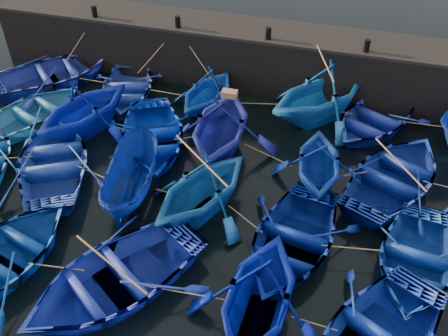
# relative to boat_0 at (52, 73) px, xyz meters

# --- Properties ---
(ground) EXTENTS (120.00, 120.00, 0.00)m
(ground) POSITION_rel_boat_0_xyz_m (9.49, -7.57, -0.58)
(ground) COLOR black
(ground) RESTS_ON ground
(quay_wall) EXTENTS (26.00, 2.50, 2.50)m
(quay_wall) POSITION_rel_boat_0_xyz_m (9.49, 2.93, 0.67)
(quay_wall) COLOR black
(quay_wall) RESTS_ON ground
(quay_top) EXTENTS (26.00, 2.50, 0.12)m
(quay_top) POSITION_rel_boat_0_xyz_m (9.49, 2.93, 1.98)
(quay_top) COLOR black
(quay_top) RESTS_ON quay_wall
(bollard_0) EXTENTS (0.24, 0.24, 0.50)m
(bollard_0) POSITION_rel_boat_0_xyz_m (1.49, 2.03, 2.29)
(bollard_0) COLOR black
(bollard_0) RESTS_ON quay_top
(bollard_1) EXTENTS (0.24, 0.24, 0.50)m
(bollard_1) POSITION_rel_boat_0_xyz_m (5.49, 2.03, 2.29)
(bollard_1) COLOR black
(bollard_1) RESTS_ON quay_top
(bollard_2) EXTENTS (0.24, 0.24, 0.50)m
(bollard_2) POSITION_rel_boat_0_xyz_m (9.49, 2.03, 2.29)
(bollard_2) COLOR black
(bollard_2) RESTS_ON quay_top
(bollard_3) EXTENTS (0.24, 0.24, 0.50)m
(bollard_3) POSITION_rel_boat_0_xyz_m (13.49, 2.03, 2.29)
(bollard_3) COLOR black
(bollard_3) RESTS_ON quay_top
(boat_0) EXTENTS (6.75, 6.89, 1.17)m
(boat_0) POSITION_rel_boat_0_xyz_m (0.00, 0.00, 0.00)
(boat_0) COLOR navy
(boat_0) RESTS_ON ground
(boat_1) EXTENTS (4.65, 5.48, 0.97)m
(boat_1) POSITION_rel_boat_0_xyz_m (3.71, -0.01, -0.10)
(boat_1) COLOR #243B93
(boat_1) RESTS_ON ground
(boat_2) EXTENTS (3.88, 4.27, 1.93)m
(boat_2) POSITION_rel_boat_0_xyz_m (7.47, -0.03, 0.38)
(boat_2) COLOR #0B40A1
(boat_2) RESTS_ON ground
(boat_3) EXTENTS (6.41, 6.49, 2.59)m
(boat_3) POSITION_rel_boat_0_xyz_m (12.06, 0.62, 0.71)
(boat_3) COLOR #1158A3
(boat_3) RESTS_ON ground
(boat_4) EXTENTS (5.21, 5.83, 1.00)m
(boat_4) POSITION_rel_boat_0_xyz_m (14.32, 0.59, -0.09)
(boat_4) COLOR navy
(boat_4) RESTS_ON ground
(boat_6) EXTENTS (4.81, 5.57, 0.97)m
(boat_6) POSITION_rel_boat_0_xyz_m (0.91, -2.95, -0.10)
(boat_6) COLOR #2C72B5
(boat_6) RESTS_ON ground
(boat_7) EXTENTS (5.09, 5.44, 2.31)m
(boat_7) POSITION_rel_boat_0_xyz_m (3.35, -2.93, 0.57)
(boat_7) COLOR #071AA1
(boat_7) RESTS_ON ground
(boat_8) EXTENTS (5.49, 6.15, 1.05)m
(boat_8) POSITION_rel_boat_0_xyz_m (6.24, -3.12, -0.06)
(boat_8) COLOR #032DD3
(boat_8) RESTS_ON ground
(boat_9) EXTENTS (4.43, 5.04, 2.51)m
(boat_9) POSITION_rel_boat_0_xyz_m (8.87, -2.64, 0.67)
(boat_9) COLOR navy
(boat_9) RESTS_ON ground
(boat_10) EXTENTS (3.69, 4.13, 1.95)m
(boat_10) POSITION_rel_boat_0_xyz_m (12.62, -3.42, 0.39)
(boat_10) COLOR #0C329D
(boat_10) RESTS_ON ground
(boat_11) EXTENTS (5.60, 6.35, 1.09)m
(boat_11) POSITION_rel_boat_0_xyz_m (15.24, -2.92, -0.04)
(boat_11) COLOR navy
(boat_11) RESTS_ON ground
(boat_14) EXTENTS (5.84, 6.42, 1.09)m
(boat_14) POSITION_rel_boat_0_xyz_m (3.50, -5.56, -0.04)
(boat_14) COLOR #1F3EA5
(boat_14) RESTS_ON ground
(boat_15) EXTENTS (2.24, 4.30, 1.58)m
(boat_15) POSITION_rel_boat_0_xyz_m (6.67, -5.91, 0.21)
(boat_15) COLOR navy
(boat_15) RESTS_ON ground
(boat_16) EXTENTS (4.98, 5.28, 2.21)m
(boat_16) POSITION_rel_boat_0_xyz_m (9.23, -5.98, 0.52)
(boat_16) COLOR #0E4F91
(boat_16) RESTS_ON ground
(boat_17) EXTENTS (4.23, 5.41, 1.02)m
(boat_17) POSITION_rel_boat_0_xyz_m (12.33, -6.81, -0.07)
(boat_17) COLOR navy
(boat_17) RESTS_ON ground
(boat_18) EXTENTS (3.83, 4.95, 0.95)m
(boat_18) POSITION_rel_boat_0_xyz_m (15.91, -6.50, -0.11)
(boat_18) COLOR navy
(boat_18) RESTS_ON ground
(boat_21) EXTENTS (4.75, 5.76, 1.04)m
(boat_21) POSITION_rel_boat_0_xyz_m (4.41, -9.89, -0.07)
(boat_21) COLOR navy
(boat_21) RESTS_ON ground
(boat_22) EXTENTS (6.31, 6.78, 1.15)m
(boat_22) POSITION_rel_boat_0_xyz_m (7.86, -9.67, -0.01)
(boat_22) COLOR #172AAF
(boat_22) RESTS_ON ground
(boat_23) EXTENTS (3.86, 4.43, 2.27)m
(boat_23) POSITION_rel_boat_0_xyz_m (11.93, -9.47, 0.55)
(boat_23) COLOR #011498
(boat_23) RESTS_ON ground
(wooden_crate) EXTENTS (0.54, 0.35, 0.23)m
(wooden_crate) POSITION_rel_boat_0_xyz_m (9.17, -2.64, 2.04)
(wooden_crate) COLOR #9A6A43
(wooden_crate) RESTS_ON boat_9
(mooring_ropes) EXTENTS (18.13, 11.86, 2.10)m
(mooring_ropes) POSITION_rel_boat_0_xyz_m (9.33, -2.65, 0.29)
(mooring_ropes) COLOR tan
(mooring_ropes) RESTS_ON ground
(loose_oars) EXTENTS (9.64, 12.36, 1.55)m
(loose_oars) POSITION_rel_boat_0_xyz_m (11.10, -4.49, 1.20)
(loose_oars) COLOR #99724C
(loose_oars) RESTS_ON ground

